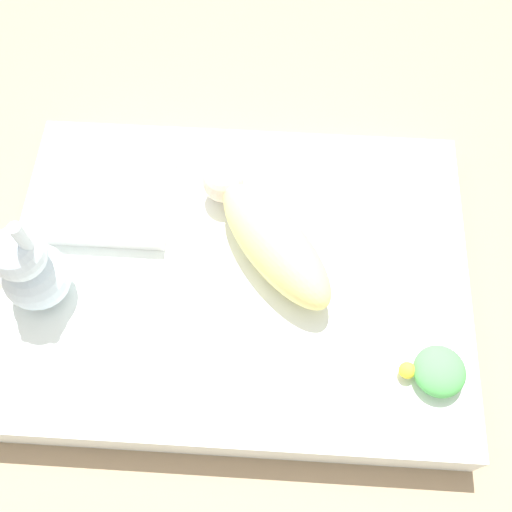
{
  "coord_description": "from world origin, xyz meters",
  "views": [
    {
      "loc": [
        -0.1,
        0.72,
        1.68
      ],
      "look_at": [
        -0.05,
        -0.02,
        0.19
      ],
      "focal_mm": 42.0,
      "sensor_mm": 36.0,
      "label": 1
    }
  ],
  "objects_px": {
    "pillow": "(112,186)",
    "bunny_plush": "(31,269)",
    "swaddled_baby": "(269,237)",
    "turtle_plush": "(438,371)"
  },
  "relations": [
    {
      "from": "swaddled_baby",
      "to": "turtle_plush",
      "type": "xyz_separation_m",
      "value": [
        -0.45,
        0.34,
        -0.05
      ]
    },
    {
      "from": "pillow",
      "to": "turtle_plush",
      "type": "xyz_separation_m",
      "value": [
        -0.93,
        0.51,
        0.0
      ]
    },
    {
      "from": "swaddled_baby",
      "to": "pillow",
      "type": "relative_size",
      "value": 1.29
    },
    {
      "from": "bunny_plush",
      "to": "turtle_plush",
      "type": "relative_size",
      "value": 2.15
    },
    {
      "from": "pillow",
      "to": "bunny_plush",
      "type": "xyz_separation_m",
      "value": [
        0.14,
        0.33,
        0.1
      ]
    },
    {
      "from": "pillow",
      "to": "bunny_plush",
      "type": "relative_size",
      "value": 1.04
    },
    {
      "from": "swaddled_baby",
      "to": "turtle_plush",
      "type": "relative_size",
      "value": 2.88
    },
    {
      "from": "pillow",
      "to": "swaddled_baby",
      "type": "bearing_deg",
      "value": 160.29
    },
    {
      "from": "turtle_plush",
      "to": "pillow",
      "type": "bearing_deg",
      "value": -28.82
    },
    {
      "from": "bunny_plush",
      "to": "turtle_plush",
      "type": "height_order",
      "value": "bunny_plush"
    }
  ]
}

